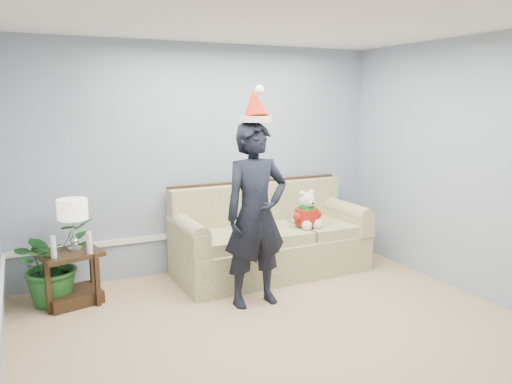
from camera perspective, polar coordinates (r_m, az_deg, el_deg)
The scene contains 10 objects.
room_shell at distance 3.78m, azimuth 6.96°, elevation -0.18°, with size 4.54×5.04×2.74m.
wainscot_trim at distance 4.67m, azimuth -13.95°, elevation -9.81°, with size 4.49×4.99×0.06m.
sofa at distance 6.02m, azimuth 1.48°, elevation -5.60°, with size 2.28×1.01×1.06m.
side_table at distance 5.47m, azimuth -20.31°, elevation -9.75°, with size 0.67×0.60×0.55m.
table_lamp at distance 5.30m, azimuth -20.22°, elevation -2.09°, with size 0.30×0.30×0.53m.
candle_pair at distance 5.19m, azimuth -20.32°, elevation -5.78°, with size 0.39×0.06×0.22m.
houseplant at distance 5.50m, azimuth -22.30°, elevation -7.44°, with size 0.77×0.67×0.85m, color #1E5A22.
man at distance 4.94m, azimuth -0.02°, elevation -2.63°, with size 0.67×0.44×1.85m, color black.
santa_hat at distance 4.83m, azimuth -0.11°, elevation 9.79°, with size 0.31×0.35×0.36m.
teddy_bear at distance 5.92m, azimuth 5.85°, elevation -2.51°, with size 0.29×0.33×0.46m.
Camera 1 is at (-1.99, -3.14, 2.04)m, focal length 35.00 mm.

